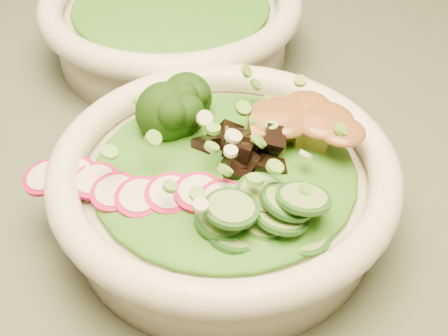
% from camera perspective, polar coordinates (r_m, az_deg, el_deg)
% --- Properties ---
extents(dining_table, '(1.20, 0.80, 0.75)m').
position_cam_1_polar(dining_table, '(0.57, 10.23, -10.53)').
color(dining_table, black).
rests_on(dining_table, ground).
extents(salad_bowl, '(0.24, 0.24, 0.06)m').
position_cam_1_polar(salad_bowl, '(0.43, 0.00, -1.81)').
color(salad_bowl, white).
rests_on(salad_bowl, dining_table).
extents(side_bowl, '(0.25, 0.25, 0.07)m').
position_cam_1_polar(side_bowl, '(0.62, -4.78, 13.20)').
color(side_bowl, white).
rests_on(side_bowl, dining_table).
extents(lettuce_bed, '(0.18, 0.18, 0.02)m').
position_cam_1_polar(lettuce_bed, '(0.42, 0.00, 0.10)').
color(lettuce_bed, '#246816').
rests_on(lettuce_bed, salad_bowl).
extents(side_lettuce, '(0.17, 0.17, 0.02)m').
position_cam_1_polar(side_lettuce, '(0.61, -4.88, 14.76)').
color(side_lettuce, '#246816').
rests_on(side_lettuce, side_bowl).
extents(broccoli_florets, '(0.09, 0.08, 0.04)m').
position_cam_1_polar(broccoli_florets, '(0.45, -3.37, 5.52)').
color(broccoli_florets, black).
rests_on(broccoli_florets, salad_bowl).
extents(radish_slices, '(0.10, 0.06, 0.02)m').
position_cam_1_polar(radish_slices, '(0.40, -7.41, -2.31)').
color(radish_slices, '#B20D4A').
rests_on(radish_slices, salad_bowl).
extents(cucumber_slices, '(0.08, 0.08, 0.03)m').
position_cam_1_polar(cucumber_slices, '(0.37, 3.75, -4.09)').
color(cucumber_slices, '#7AA55C').
rests_on(cucumber_slices, salad_bowl).
extents(mushroom_heap, '(0.08, 0.08, 0.04)m').
position_cam_1_polar(mushroom_heap, '(0.41, 1.33, 1.74)').
color(mushroom_heap, black).
rests_on(mushroom_heap, salad_bowl).
extents(tofu_cubes, '(0.09, 0.07, 0.03)m').
position_cam_1_polar(tofu_cubes, '(0.43, 6.72, 3.14)').
color(tofu_cubes, olive).
rests_on(tofu_cubes, salad_bowl).
extents(peanut_sauce, '(0.06, 0.05, 0.01)m').
position_cam_1_polar(peanut_sauce, '(0.42, 6.84, 4.34)').
color(peanut_sauce, brown).
rests_on(peanut_sauce, tofu_cubes).
extents(scallion_garnish, '(0.17, 0.17, 0.02)m').
position_cam_1_polar(scallion_garnish, '(0.40, -0.00, 2.26)').
color(scallion_garnish, '#6BB43F').
rests_on(scallion_garnish, salad_bowl).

